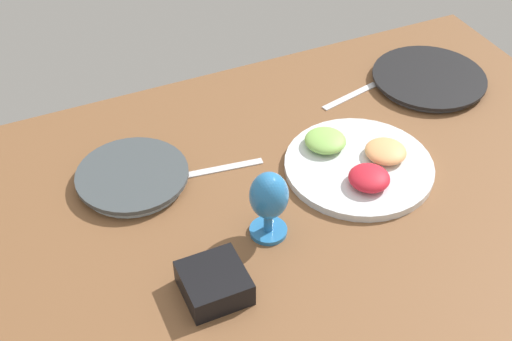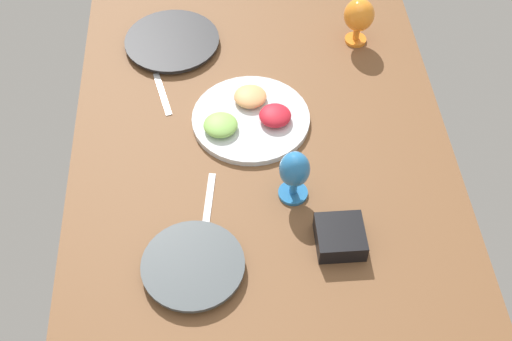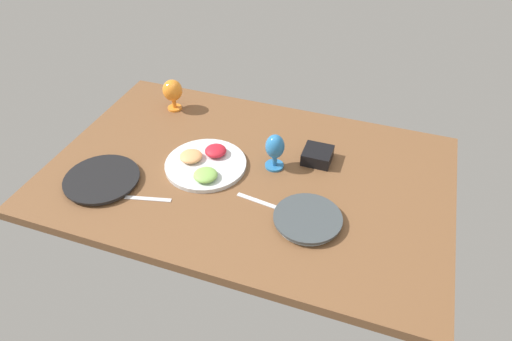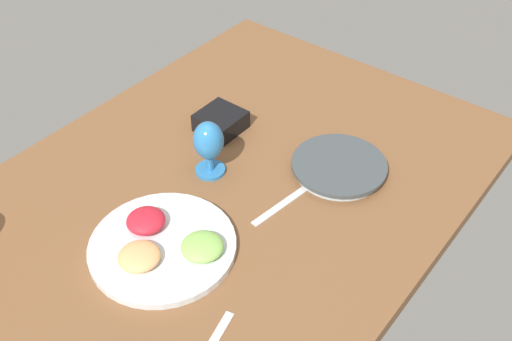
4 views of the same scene
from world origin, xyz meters
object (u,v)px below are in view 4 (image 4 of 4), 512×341
object	(u,v)px
fruit_platter	(163,245)
hurricane_glass_blue	(209,144)
dinner_plate_left	(339,167)
square_bowl_black	(221,120)

from	to	relation	value
fruit_platter	hurricane_glass_blue	bearing A→B (deg)	-160.77
hurricane_glass_blue	dinner_plate_left	bearing A→B (deg)	128.47
dinner_plate_left	hurricane_glass_blue	xyz separation A→B (cm)	(20.61, -25.94, 7.86)
hurricane_glass_blue	square_bowl_black	bearing A→B (deg)	-148.05
hurricane_glass_blue	square_bowl_black	world-z (taller)	hurricane_glass_blue
dinner_plate_left	square_bowl_black	xyz separation A→B (cm)	(5.04, -35.65, 1.51)
dinner_plate_left	fruit_platter	bearing A→B (deg)	-19.44
dinner_plate_left	square_bowl_black	size ratio (longest dim) A/B	2.11
fruit_platter	square_bowl_black	distance (cm)	46.26
fruit_platter	square_bowl_black	bearing A→B (deg)	-155.76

